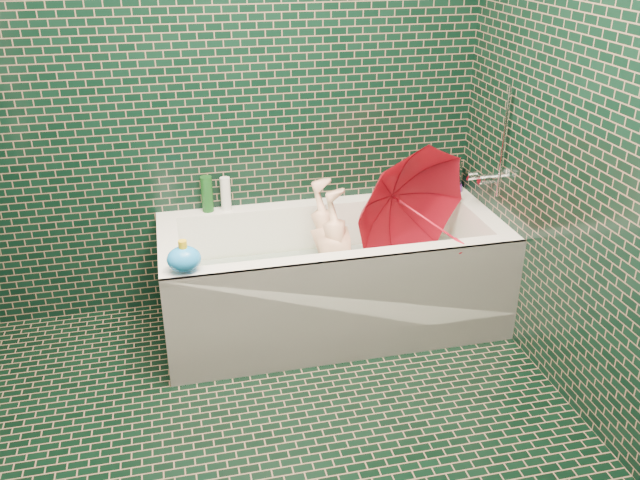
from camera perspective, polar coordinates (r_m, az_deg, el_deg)
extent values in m
plane|color=black|center=(2.75, -3.10, -19.21)|extent=(2.80, 2.80, 0.00)
plane|color=black|center=(3.41, -7.99, 13.79)|extent=(2.80, 0.00, 2.80)
cube|color=white|center=(3.57, 1.02, -5.79)|extent=(1.70, 0.75, 0.15)
cube|color=white|center=(3.72, -0.17, 0.38)|extent=(1.70, 0.10, 0.40)
cube|color=white|center=(3.16, 2.51, -4.52)|extent=(1.70, 0.10, 0.40)
cube|color=white|center=(3.69, 13.18, -0.51)|extent=(0.10, 0.55, 0.40)
cube|color=white|center=(3.35, -12.35, -3.27)|extent=(0.10, 0.55, 0.40)
cube|color=white|center=(3.16, 2.68, -6.05)|extent=(1.70, 0.02, 0.55)
cube|color=green|center=(3.53, 1.03, -4.66)|extent=(1.35, 0.47, 0.01)
cube|color=silver|center=(3.46, 1.05, -2.60)|extent=(1.48, 0.53, 0.00)
cylinder|color=silver|center=(3.56, 14.22, 5.04)|extent=(0.14, 0.05, 0.05)
cylinder|color=silver|center=(3.58, 12.65, 5.30)|extent=(0.05, 0.04, 0.04)
cylinder|color=silver|center=(3.40, 15.21, 7.90)|extent=(0.01, 0.01, 0.55)
imported|color=#E9B291|center=(3.49, 1.68, -2.12)|extent=(0.95, 0.43, 0.36)
imported|color=red|center=(3.38, 8.94, 1.74)|extent=(0.99, 0.97, 0.86)
imported|color=white|center=(3.81, 10.19, 3.91)|extent=(0.14, 0.14, 0.28)
imported|color=#4D1E72|center=(3.84, 11.26, 3.97)|extent=(0.10, 0.10, 0.17)
imported|color=#134217|center=(3.84, 10.90, 4.01)|extent=(0.17, 0.17, 0.17)
cylinder|color=#134217|center=(3.73, 8.17, 5.36)|extent=(0.07, 0.07, 0.22)
cylinder|color=silver|center=(3.82, 11.44, 5.27)|extent=(0.07, 0.07, 0.18)
cylinder|color=#134217|center=(3.53, -9.49, 3.84)|extent=(0.07, 0.07, 0.19)
cylinder|color=white|center=(3.54, -7.95, 3.87)|extent=(0.06, 0.06, 0.18)
ellipsoid|color=yellow|center=(3.73, 6.46, 4.24)|extent=(0.10, 0.09, 0.07)
sphere|color=yellow|center=(3.73, 6.97, 4.90)|extent=(0.04, 0.04, 0.04)
cone|color=orange|center=(3.74, 7.27, 4.91)|extent=(0.02, 0.02, 0.02)
ellipsoid|color=#1B8CF9|center=(2.95, -11.38, -1.58)|extent=(0.18, 0.17, 0.11)
cylinder|color=yellow|center=(2.92, -11.49, -0.42)|extent=(0.04, 0.04, 0.04)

